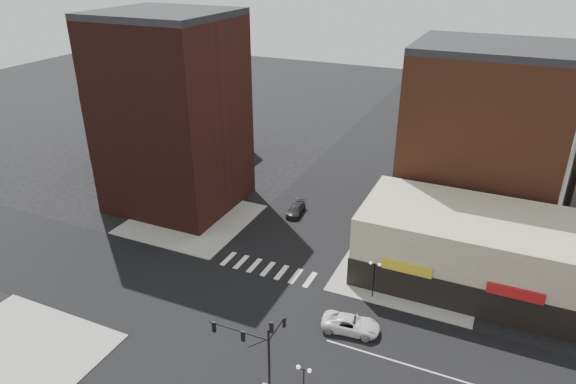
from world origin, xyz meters
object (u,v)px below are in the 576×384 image
at_px(street_lamp_ne, 374,271).
at_px(white_suv, 351,324).
at_px(dark_sedan_north, 296,210).
at_px(street_lamp_se_a, 304,377).
at_px(traffic_signal, 260,344).

relative_size(street_lamp_ne, white_suv, 0.77).
distance_m(street_lamp_ne, dark_sedan_north, 20.08).
bearing_deg(street_lamp_se_a, dark_sedan_north, 114.50).
height_order(street_lamp_ne, white_suv, street_lamp_ne).
bearing_deg(white_suv, street_lamp_ne, -12.25).
relative_size(white_suv, dark_sedan_north, 1.22).
height_order(street_lamp_se_a, white_suv, street_lamp_se_a).
xyz_separation_m(traffic_signal, street_lamp_se_a, (3.76, -0.17, -1.67)).
bearing_deg(street_lamp_ne, white_suv, -94.58).
distance_m(white_suv, dark_sedan_north, 23.96).
xyz_separation_m(street_lamp_se_a, street_lamp_ne, (1.00, 16.00, 0.00)).
height_order(traffic_signal, street_lamp_ne, traffic_signal).
height_order(street_lamp_se_a, dark_sedan_north, street_lamp_se_a).
distance_m(street_lamp_se_a, dark_sedan_north, 32.67).
relative_size(traffic_signal, street_lamp_ne, 1.87).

